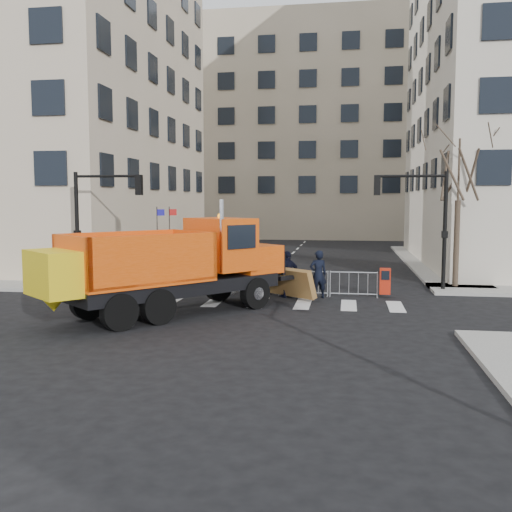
% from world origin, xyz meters
% --- Properties ---
extents(ground, '(120.00, 120.00, 0.00)m').
position_xyz_m(ground, '(0.00, 0.00, 0.00)').
color(ground, black).
rests_on(ground, ground).
extents(sidewalk_back, '(64.00, 5.00, 0.15)m').
position_xyz_m(sidewalk_back, '(0.00, 8.50, 0.07)').
color(sidewalk_back, gray).
rests_on(sidewalk_back, ground).
extents(building_far, '(30.00, 18.00, 24.00)m').
position_xyz_m(building_far, '(0.00, 52.00, 12.00)').
color(building_far, tan).
rests_on(building_far, ground).
extents(traffic_light_left, '(0.18, 0.18, 5.40)m').
position_xyz_m(traffic_light_left, '(-8.00, 7.50, 2.70)').
color(traffic_light_left, black).
rests_on(traffic_light_left, ground).
extents(traffic_light_right, '(0.18, 0.18, 5.40)m').
position_xyz_m(traffic_light_right, '(8.50, 9.50, 2.70)').
color(traffic_light_right, black).
rests_on(traffic_light_right, ground).
extents(crowd_barriers, '(12.60, 0.60, 1.10)m').
position_xyz_m(crowd_barriers, '(-0.75, 7.60, 0.55)').
color(crowd_barriers, '#9EA0A5').
rests_on(crowd_barriers, ground).
extents(street_tree, '(3.00, 3.00, 7.50)m').
position_xyz_m(street_tree, '(9.20, 10.50, 3.75)').
color(street_tree, '#382B21').
rests_on(street_tree, ground).
extents(plow_truck, '(9.03, 10.02, 4.15)m').
position_xyz_m(plow_truck, '(-2.09, 2.61, 1.84)').
color(plow_truck, black).
rests_on(plow_truck, ground).
extents(cop_a, '(0.86, 0.69, 2.03)m').
position_xyz_m(cop_a, '(3.02, 7.00, 1.02)').
color(cop_a, black).
rests_on(cop_a, ground).
extents(cop_b, '(1.14, 1.00, 1.97)m').
position_xyz_m(cop_b, '(0.50, 7.00, 0.99)').
color(cop_b, black).
rests_on(cop_b, ground).
extents(cop_c, '(1.22, 1.07, 1.98)m').
position_xyz_m(cop_c, '(1.73, 7.00, 0.99)').
color(cop_c, black).
rests_on(cop_c, ground).
extents(worker, '(1.36, 0.82, 2.05)m').
position_xyz_m(worker, '(-3.47, 6.80, 1.18)').
color(worker, gold).
rests_on(worker, sidewalk_back).
extents(newspaper_box, '(0.46, 0.41, 1.10)m').
position_xyz_m(newspaper_box, '(5.82, 7.62, 0.70)').
color(newspaper_box, '#B5210D').
rests_on(newspaper_box, sidewalk_back).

